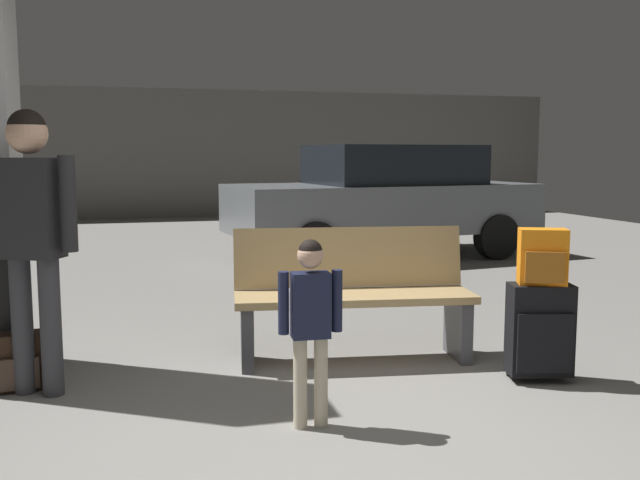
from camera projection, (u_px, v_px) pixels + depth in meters
ground_plane at (226, 298)px, 7.11m from camera, size 18.00×18.00×0.10m
garage_back_wall at (172, 154)px, 15.43m from camera, size 18.00×0.12×2.80m
bench at (353, 295)px, 4.79m from camera, size 1.66×0.74×0.89m
suitcase at (540, 330)px, 4.32m from camera, size 0.42×0.31×0.60m
backpack_bright at (543, 257)px, 4.27m from camera, size 0.32×0.27×0.34m
child at (310, 313)px, 3.55m from camera, size 0.33×0.20×0.97m
adult at (31, 221)px, 4.00m from camera, size 0.51×0.32×1.64m
backpack_dark_floor at (19, 362)px, 4.18m from camera, size 0.30×0.22×0.34m
parked_car_near at (385, 198)px, 9.57m from camera, size 4.28×2.19×1.51m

